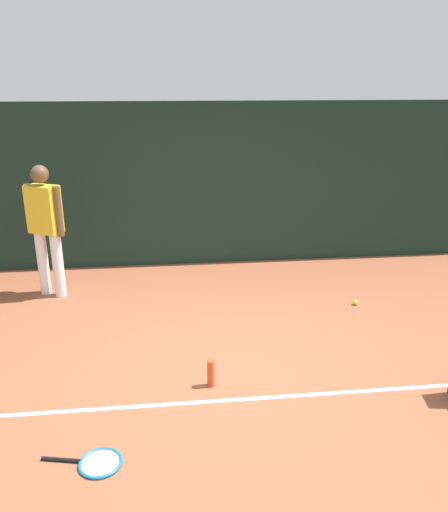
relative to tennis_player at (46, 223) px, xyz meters
The scene contains 7 objects.
ground_plane 3.03m from the tennis_player, 43.54° to the right, with size 12.00×12.00×0.00m, color #9E5638.
back_fence 2.33m from the tennis_player, 26.12° to the left, with size 10.00×0.10×2.40m, color #192D23.
court_line 3.45m from the tennis_player, 51.10° to the right, with size 9.00×0.05×0.00m, color white.
tennis_player is the anchor object (origin of this frame).
tennis_racket 3.51m from the tennis_player, 73.68° to the right, with size 0.64×0.39×0.03m.
tennis_ball_near_player 4.03m from the tennis_player, 11.44° to the right, with size 0.07×0.07×0.07m, color #CCE033.
water_bottle 3.11m from the tennis_player, 51.24° to the right, with size 0.07×0.07×0.26m, color #D84C26.
Camera 1 is at (-0.54, -4.33, 2.67)m, focal length 35.27 mm.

